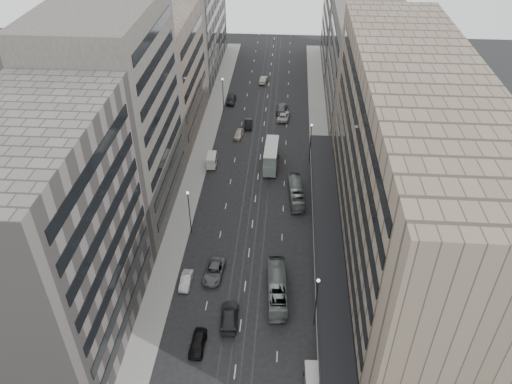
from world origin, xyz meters
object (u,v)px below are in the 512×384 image
(bus_near, at_px, (277,288))
(sedan_2, at_px, (214,271))
(sedan_1, at_px, (186,280))
(bus_far, at_px, (296,192))
(panel_van, at_px, (212,160))
(double_decker, at_px, (271,156))
(vw_microbus, at_px, (312,379))
(sedan_0, at_px, (198,343))

(bus_near, xyz_separation_m, sedan_2, (-9.31, 3.21, -0.69))
(bus_near, bearing_deg, sedan_1, -9.10)
(bus_near, height_order, sedan_1, bus_near)
(bus_far, distance_m, panel_van, 18.89)
(double_decker, xyz_separation_m, sedan_2, (-7.00, -29.64, -1.75))
(bus_far, xyz_separation_m, vw_microbus, (2.06, -36.67, -0.17))
(vw_microbus, bearing_deg, bus_far, 91.37)
(double_decker, xyz_separation_m, sedan_1, (-10.79, -31.59, -1.86))
(panel_van, bearing_deg, sedan_1, -91.12)
(bus_near, height_order, sedan_0, bus_near)
(panel_van, relative_size, sedan_0, 0.85)
(bus_near, height_order, vw_microbus, bus_near)
(bus_far, relative_size, double_decker, 1.11)
(double_decker, height_order, panel_van, double_decker)
(sedan_2, bearing_deg, bus_far, 64.06)
(sedan_0, xyz_separation_m, sedan_2, (0.31, 12.60, 0.02))
(double_decker, height_order, sedan_2, double_decker)
(bus_near, bearing_deg, sedan_2, -22.60)
(bus_near, height_order, sedan_2, bus_near)
(bus_near, xyz_separation_m, vw_microbus, (4.59, -13.75, -0.31))
(panel_van, xyz_separation_m, sedan_1, (0.70, -31.16, -0.65))
(bus_far, height_order, panel_van, bus_far)
(bus_near, bearing_deg, vw_microbus, 104.87)
(bus_far, bearing_deg, double_decker, -69.06)
(vw_microbus, bearing_deg, sedan_2, 127.47)
(sedan_1, bearing_deg, double_decker, 72.56)
(vw_microbus, relative_size, sedan_0, 0.87)
(vw_microbus, xyz_separation_m, panel_van, (-18.38, 46.18, 0.15))
(double_decker, relative_size, sedan_0, 1.91)
(bus_near, xyz_separation_m, bus_far, (2.53, 22.92, -0.14))
(vw_microbus, distance_m, sedan_2, 21.93)
(panel_van, height_order, sedan_0, panel_van)
(bus_far, bearing_deg, sedan_2, 54.02)
(double_decker, relative_size, panel_van, 2.23)
(sedan_1, relative_size, sedan_2, 0.72)
(double_decker, distance_m, sedan_2, 30.51)
(double_decker, height_order, vw_microbus, double_decker)
(panel_van, height_order, sedan_2, panel_van)
(bus_far, bearing_deg, panel_van, -35.22)
(panel_van, bearing_deg, sedan_2, -83.68)
(bus_far, distance_m, sedan_2, 23.00)
(sedan_0, relative_size, sedan_2, 0.80)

